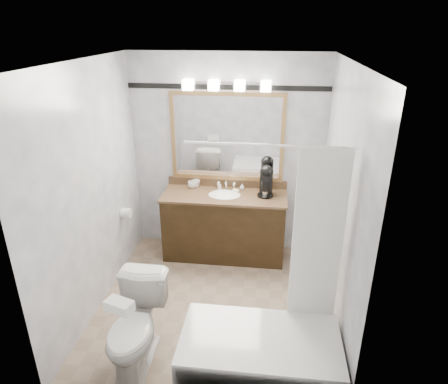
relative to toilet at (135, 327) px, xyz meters
The scene contains 15 objects.
room 1.33m from the toilet, 57.94° to the left, with size 2.42×2.62×2.52m.
vanity 1.96m from the toilet, 73.97° to the left, with size 1.53×0.58×0.97m.
mirror 2.47m from the toilet, 75.87° to the left, with size 1.40×0.04×1.10m.
vanity_light_bar 2.77m from the toilet, 75.51° to the left, with size 1.02×0.14×0.12m.
accent_stripe 2.80m from the toilet, 75.94° to the left, with size 2.40×0.01×0.06m, color black.
bathtub 1.10m from the toilet, ahead, with size 1.30×0.75×1.96m.
tp_roll 1.67m from the toilet, 111.44° to the left, with size 0.12×0.12×0.11m, color white.
toilet is the anchor object (origin of this frame).
tissue_box 0.50m from the toilet, 90.00° to the right, with size 0.21×0.12×0.09m, color white.
coffee_maker 2.30m from the toilet, 61.83° to the left, with size 0.19×0.24×0.37m.
cup_left 2.12m from the toilet, 87.03° to the left, with size 0.11×0.11×0.09m, color white.
cup_right 2.14m from the toilet, 85.83° to the left, with size 0.10×0.10×0.09m, color white.
soap_bottle_a 2.14m from the toilet, 77.20° to the left, with size 0.04×0.04×0.09m, color white.
soap_bottle_b 2.25m from the toilet, 70.19° to the left, with size 0.06×0.06×0.08m, color white.
soap_bar 2.16m from the toilet, 71.40° to the left, with size 0.08×0.05×0.02m, color #E8EAC1.
Camera 1 is at (0.54, -3.44, 2.80)m, focal length 32.00 mm.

